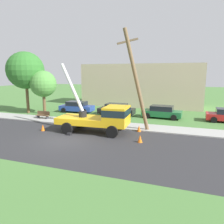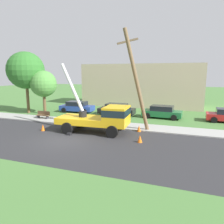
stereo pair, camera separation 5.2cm
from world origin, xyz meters
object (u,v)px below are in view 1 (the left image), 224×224
Objects in this scene: parked_sedan_green at (162,112)px; traffic_cone_behind at (43,128)px; utility_truck at (102,117)px; roadside_tree_far at (43,84)px; traffic_cone_curbside at (139,128)px; parked_sedan_blue at (77,107)px; park_bench at (43,115)px; leaning_utility_pole at (136,80)px; roadside_tree_near at (26,71)px; traffic_cone_ahead at (140,139)px; parked_sedan_black at (116,109)px.

traffic_cone_behind is at bearing -135.76° from parked_sedan_green.
roadside_tree_far is (-10.02, 5.54, 2.35)m from utility_truck.
traffic_cone_curbside is 0.10× the size of roadside_tree_far.
parked_sedan_blue reaches higher than park_bench.
parked_sedan_green reaches higher than traffic_cone_behind.
leaning_utility_pole is 15.72× the size of traffic_cone_behind.
traffic_cone_behind is 5.06m from park_bench.
parked_sedan_blue is at bearing 130.33° from utility_truck.
roadside_tree_near is (-16.61, -2.51, 4.68)m from parked_sedan_green.
parked_sedan_green reaches higher than park_bench.
leaning_utility_pole is 15.72× the size of traffic_cone_ahead.
park_bench is at bearing -145.19° from parked_sedan_black.
traffic_cone_ahead is at bearing -22.55° from utility_truck.
leaning_utility_pole is 4.26m from traffic_cone_curbside.
traffic_cone_ahead is 12.72m from park_bench.
roadside_tree_far is (-12.60, 4.03, -0.76)m from leaning_utility_pole.
parked_sedan_black is at bearing 99.21° from utility_truck.
traffic_cone_behind is 1.00× the size of traffic_cone_curbside.
parked_sedan_black is (-4.91, 9.28, 0.43)m from traffic_cone_ahead.
parked_sedan_blue is 2.80× the size of park_bench.
leaning_utility_pole is at bearing -34.82° from parked_sedan_blue.
traffic_cone_curbside is (-0.71, 2.92, 0.00)m from traffic_cone_ahead.
traffic_cone_curbside is at bearing -17.69° from roadside_tree_far.
leaning_utility_pole is 9.30m from traffic_cone_behind.
traffic_cone_curbside is at bearing -14.72° from roadside_tree_near.
utility_truck is 9.00m from parked_sedan_green.
utility_truck is 4.11m from traffic_cone_ahead.
parked_sedan_black is at bearing -177.89° from parked_sedan_green.
roadside_tree_far is at bearing 162.31° from traffic_cone_curbside.
parked_sedan_blue is (-9.43, 6.56, -3.81)m from leaning_utility_pole.
parked_sedan_black is 5.39m from parked_sedan_green.
traffic_cone_ahead is 0.35× the size of park_bench.
traffic_cone_ahead is at bearing -23.38° from roadside_tree_near.
utility_truck is 12.29× the size of traffic_cone_behind.
roadside_tree_near reaches higher than traffic_cone_ahead.
traffic_cone_behind is at bearing -53.16° from park_bench.
parked_sedan_black reaches higher than traffic_cone_ahead.
parked_sedan_blue is at bearing 145.18° from leaning_utility_pole.
utility_truck reaches higher than park_bench.
leaning_utility_pole is (2.58, 1.51, 3.11)m from utility_truck.
leaning_utility_pole reaches higher than utility_truck.
parked_sedan_black is at bearing 121.52° from leaning_utility_pole.
parked_sedan_blue is 10.98m from parked_sedan_green.
utility_truck is at bearing -19.16° from park_bench.
park_bench is at bearing 172.52° from traffic_cone_curbside.
traffic_cone_behind is at bearing -42.52° from roadside_tree_near.
traffic_cone_behind is 8.59m from traffic_cone_curbside.
traffic_cone_ahead is 0.12× the size of parked_sedan_blue.
roadside_tree_near is 1.43× the size of roadside_tree_far.
parked_sedan_black is at bearing 14.26° from roadside_tree_far.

